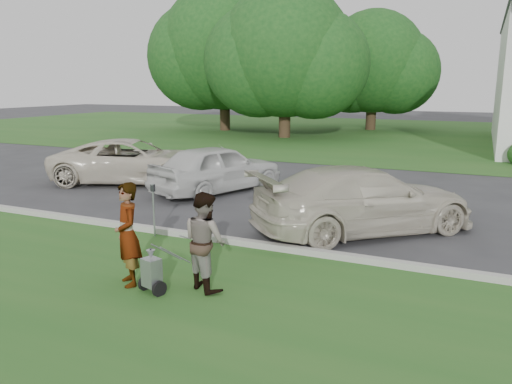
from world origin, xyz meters
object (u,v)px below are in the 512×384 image
Objects in this scene: striping_cart at (152,273)px; parking_meter_near at (153,204)px; person_right at (205,242)px; tree_far at (224,53)px; tree_back at (373,67)px; person_left at (128,235)px; car_b at (217,168)px; car_c at (364,200)px; tree_left at (285,57)px; car_a at (132,161)px.

parking_meter_near reaches higher than striping_cart.
person_right is 3.31m from parking_meter_near.
tree_far reaches higher than person_right.
tree_back is 32.50m from person_left.
car_b is (-1.04, 4.92, -0.00)m from parking_meter_near.
car_c is (15.46, -22.28, -4.91)m from tree_far.
tree_back is (4.00, 8.00, -0.38)m from tree_left.
striping_cart is (3.03, -32.32, -4.37)m from tree_back.
tree_far reaches higher than tree_left.
car_c is (5.46, -27.28, -3.95)m from tree_back.
tree_left is at bearing -17.60° from car_c.
tree_left is 17.80m from car_b.
tree_left is at bearing -26.56° from tree_far.
parking_meter_near is at bearing -160.06° from car_a.
tree_back is 29.96m from parking_meter_near.
tree_left reaches higher than person_left.
person_left reaches higher than car_c.
tree_left is 21.91m from car_c.
tree_back reaches higher than person_right.
tree_far is 9.33× the size of parking_meter_near.
car_b is (-2.89, 7.56, 0.43)m from striping_cart.
parking_meter_near is (5.19, -21.68, -4.32)m from tree_left.
car_a is at bearing 18.25° from car_b.
car_a is at bearing -18.15° from person_right.
car_c is (3.01, 4.90, -0.12)m from person_left.
parking_meter_near is 0.22× the size of car_a.
striping_cart is at bearing 64.06° from person_right.
tree_left is at bearing -116.57° from tree_back.
car_b is at bearing -114.45° from car_a.
tree_far is at bearing 154.08° from person_left.
tree_far is at bearing -35.72° from person_right.
tree_left is 6.30× the size of person_right.
tree_back is 1.79× the size of car_c.
car_b is at bearing -62.81° from tree_far.
person_right is 0.31× the size of car_c.
tree_left reaches higher than person_right.
car_b reaches higher than car_c.
tree_left is 25.37m from person_right.
person_left is 2.80m from parking_meter_near.
striping_cart is 0.21× the size of car_b.
parking_meter_near is (-2.56, 2.10, -0.06)m from person_right.
car_b is (10.15, -19.76, -4.91)m from tree_far.
car_a is (-3.36, -24.60, -3.96)m from tree_back.
tree_left is 25.38m from person_left.
tree_back reaches higher than car_c.
tree_left is at bearing -55.32° from car_b.
tree_far is at bearing -3.20° from car_a.
tree_back reaches higher than car_b.
tree_far is 2.53× the size of car_b.
car_c is at bearing 29.31° from parking_meter_near.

